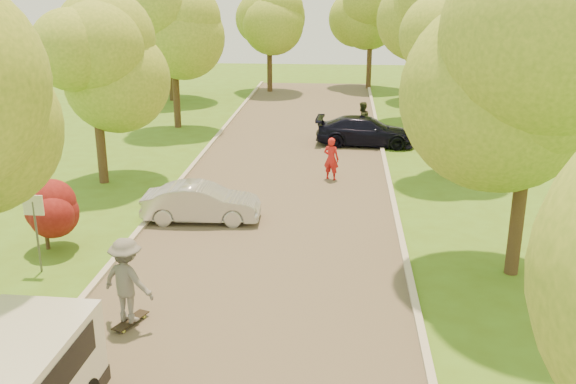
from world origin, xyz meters
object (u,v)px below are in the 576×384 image
(person_striped, at_px, (331,159))
(person_olive, at_px, (362,121))
(dark_sedan, at_px, (366,131))
(skateboarder, at_px, (127,280))
(silver_sedan, at_px, (202,203))
(street_sign, at_px, (35,217))
(longboard, at_px, (131,321))

(person_striped, relative_size, person_olive, 0.92)
(dark_sedan, height_order, person_olive, person_olive)
(dark_sedan, relative_size, skateboarder, 2.37)
(silver_sedan, distance_m, person_olive, 13.14)
(silver_sedan, bearing_deg, street_sign, 137.29)
(skateboarder, bearing_deg, silver_sedan, -70.83)
(street_sign, height_order, dark_sedan, street_sign)
(longboard, distance_m, person_olive, 19.54)
(street_sign, distance_m, skateboarder, 4.20)
(skateboarder, height_order, person_olive, skateboarder)
(street_sign, xyz_separation_m, longboard, (3.30, -2.56, -1.45))
(street_sign, relative_size, longboard, 2.06)
(person_olive, bearing_deg, person_striped, 41.46)
(silver_sedan, bearing_deg, person_striped, -42.36)
(street_sign, bearing_deg, person_striped, 50.21)
(person_olive, bearing_deg, longboard, 35.58)
(person_striped, xyz_separation_m, person_olive, (1.35, 7.02, 0.07))
(silver_sedan, relative_size, longboard, 3.59)
(skateboarder, bearing_deg, person_olive, -85.92)
(street_sign, relative_size, person_olive, 1.18)
(dark_sedan, bearing_deg, skateboarder, 164.99)
(street_sign, xyz_separation_m, dark_sedan, (9.10, 14.85, -0.88))
(dark_sedan, bearing_deg, street_sign, 151.92)
(street_sign, distance_m, person_striped, 11.88)
(street_sign, height_order, longboard, street_sign)
(longboard, xyz_separation_m, person_olive, (5.64, 18.69, 0.81))
(silver_sedan, height_order, skateboarder, skateboarder)
(person_striped, bearing_deg, silver_sedan, 70.95)
(street_sign, bearing_deg, skateboarder, -37.77)
(dark_sedan, height_order, person_striped, person_striped)
(silver_sedan, height_order, person_olive, person_olive)
(dark_sedan, xyz_separation_m, person_striped, (-1.51, -5.74, 0.17))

